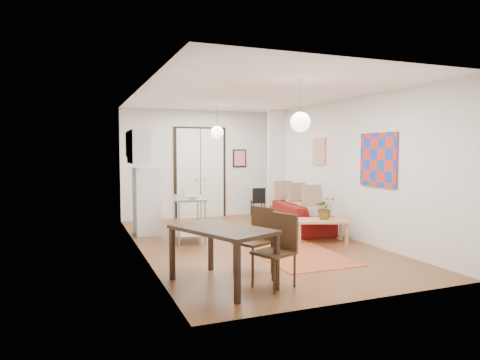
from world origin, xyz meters
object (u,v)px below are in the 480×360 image
object	(u,v)px
sofa	(300,216)
coffee_table	(321,223)
dining_chair_near	(250,235)
black_side_chair	(257,199)
dining_chair_far	(271,244)
dining_table	(222,234)
kitchen_counter	(189,213)
fridge	(146,201)

from	to	relation	value
sofa	coffee_table	distance (m)	1.35
coffee_table	dining_chair_near	size ratio (longest dim) A/B	1.20
dining_chair_near	black_side_chair	distance (m)	5.58
sofa	dining_chair_far	xyz separation A→B (m)	(-2.37, -3.39, 0.25)
dining_table	dining_chair_far	bearing A→B (deg)	-22.79
kitchen_counter	dining_table	xyz separation A→B (m)	(-0.30, -2.96, 0.13)
dining_chair_far	black_side_chair	bearing A→B (deg)	135.13
fridge	dining_table	distance (m)	3.90
fridge	dining_table	bearing A→B (deg)	-87.16
coffee_table	dining_chair_far	world-z (taller)	dining_chair_far
black_side_chair	dining_chair_far	bearing A→B (deg)	78.13
black_side_chair	kitchen_counter	bearing A→B (deg)	54.44
fridge	kitchen_counter	bearing A→B (deg)	-55.66
kitchen_counter	dining_chair_far	bearing A→B (deg)	-76.70
fridge	dining_table	xyz separation A→B (m)	(0.40, -3.88, -0.03)
sofa	dining_chair_near	bearing A→B (deg)	146.66
coffee_table	black_side_chair	world-z (taller)	black_side_chair
dining_chair_near	coffee_table	bearing A→B (deg)	100.34
dining_chair_near	black_side_chair	size ratio (longest dim) A/B	1.24
black_side_chair	fridge	bearing A→B (deg)	36.41
coffee_table	dining_table	size ratio (longest dim) A/B	0.72
dining_table	dining_chair_near	size ratio (longest dim) A/B	1.67
fridge	dining_chair_far	distance (m)	4.25
dining_table	dining_chair_far	size ratio (longest dim) A/B	1.67
sofa	kitchen_counter	size ratio (longest dim) A/B	1.75
sofa	black_side_chair	bearing A→B (deg)	9.30
kitchen_counter	fridge	xyz separation A→B (m)	(-0.70, 0.92, 0.16)
sofa	black_side_chair	distance (m)	2.39
coffee_table	fridge	distance (m)	3.72
fridge	black_side_chair	distance (m)	3.71
sofa	fridge	distance (m)	3.47
coffee_table	black_side_chair	bearing A→B (deg)	86.42
sofa	fridge	size ratio (longest dim) A/B	1.47
sofa	dining_chair_far	world-z (taller)	dining_chair_far
sofa	dining_table	size ratio (longest dim) A/B	1.32
sofa	dining_chair_far	distance (m)	4.15
fridge	black_side_chair	xyz separation A→B (m)	(3.31, 1.65, -0.27)
dining_chair_far	fridge	bearing A→B (deg)	170.55
dining_table	black_side_chair	world-z (taller)	black_side_chair
fridge	dining_chair_near	distance (m)	3.58
black_side_chair	sofa	bearing A→B (deg)	101.25
kitchen_counter	dining_table	distance (m)	2.98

